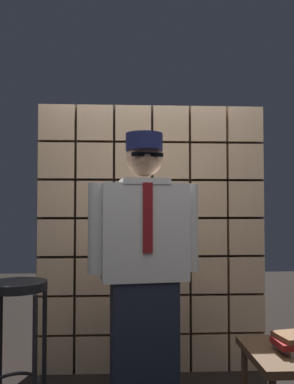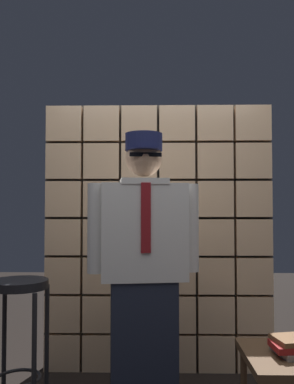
# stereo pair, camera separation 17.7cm
# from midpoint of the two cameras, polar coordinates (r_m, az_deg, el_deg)

# --- Properties ---
(glass_block_wall) EXTENTS (1.78, 0.10, 2.07)m
(glass_block_wall) POSITION_cam_midpoint_polar(r_m,az_deg,el_deg) (3.20, -0.91, -6.24)
(glass_block_wall) COLOR #E0B78C
(glass_block_wall) RESTS_ON ground
(standing_person) EXTENTS (0.68, 0.32, 1.69)m
(standing_person) POSITION_cam_midpoint_polar(r_m,az_deg,el_deg) (2.49, -2.46, -10.53)
(standing_person) COLOR #1E2333
(standing_person) RESTS_ON ground
(bar_stool) EXTENTS (0.34, 0.34, 0.81)m
(bar_stool) POSITION_cam_midpoint_polar(r_m,az_deg,el_deg) (2.60, -19.55, -16.19)
(bar_stool) COLOR black
(bar_stool) RESTS_ON ground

